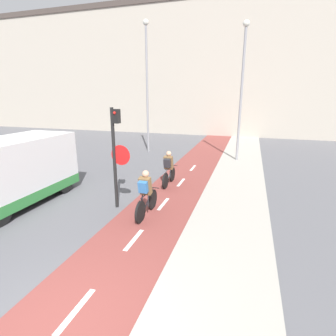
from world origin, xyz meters
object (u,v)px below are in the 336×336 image
at_px(street_lamp_sidewalk, 242,80).
at_px(cyclist_near, 146,195).
at_px(van, 13,173).
at_px(traffic_light_pole, 116,148).
at_px(street_lamp_far, 147,77).
at_px(cyclist_far, 169,169).

xyz_separation_m(street_lamp_sidewalk, cyclist_near, (-2.35, -8.52, -3.82)).
xyz_separation_m(street_lamp_sidewalk, van, (-7.12, -8.97, -3.40)).
relative_size(traffic_light_pole, cyclist_near, 1.95).
bearing_deg(street_lamp_far, traffic_light_pole, -74.82).
xyz_separation_m(street_lamp_far, cyclist_near, (3.59, -9.33, -4.17)).
distance_m(cyclist_near, van, 4.81).
height_order(traffic_light_pole, cyclist_far, traffic_light_pole).
bearing_deg(cyclist_near, traffic_light_pole, 162.73).
height_order(street_lamp_sidewalk, van, street_lamp_sidewalk).
distance_m(traffic_light_pole, van, 3.82).
height_order(street_lamp_far, cyclist_near, street_lamp_far).
distance_m(traffic_light_pole, street_lamp_far, 9.70).
height_order(traffic_light_pole, street_lamp_far, street_lamp_far).
distance_m(street_lamp_far, van, 10.53).
bearing_deg(street_lamp_sidewalk, street_lamp_far, 172.27).
bearing_deg(traffic_light_pole, street_lamp_far, 105.18).
bearing_deg(street_lamp_sidewalk, traffic_light_pole, -113.25).
relative_size(street_lamp_sidewalk, cyclist_near, 4.33).
height_order(cyclist_near, cyclist_far, cyclist_near).
relative_size(cyclist_near, van, 0.39).
xyz_separation_m(cyclist_near, van, (-4.77, -0.45, 0.42)).
bearing_deg(street_lamp_sidewalk, cyclist_near, -105.39).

